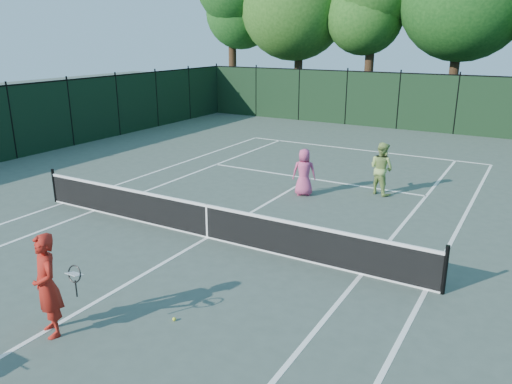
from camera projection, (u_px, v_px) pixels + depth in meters
The scene contains 14 objects.
ground at pixel (208, 238), 12.84m from camera, with size 90.00×90.00×0.00m, color #415046.
sideline_doubles_left at pixel (63, 203), 15.47m from camera, with size 0.10×23.77×0.01m, color white.
sideline_doubles_right at pixel (426, 290), 10.21m from camera, with size 0.10×23.77×0.01m, color white.
sideline_singles_left at pixel (94, 211), 14.81m from camera, with size 0.10×23.77×0.01m, color white.
sideline_singles_right at pixel (362, 274), 10.87m from camera, with size 0.10×23.77×0.01m, color white.
baseline_far at pixel (360, 150), 22.64m from camera, with size 10.97×0.10×0.01m, color white.
service_line_far at pixel (310, 178), 18.12m from camera, with size 8.23×0.10×0.01m, color white.
center_service_line at pixel (208, 238), 12.84m from camera, with size 0.10×12.80×0.01m, color white.
tennis_net at pixel (207, 220), 12.70m from camera, with size 11.69×0.09×1.06m.
fence_far at pixel (398, 102), 27.23m from camera, with size 24.00×0.05×3.00m, color black.
coach at pixel (47, 286), 8.46m from camera, with size 1.10×0.67×1.86m.
player_pink at pixel (304, 172), 16.05m from camera, with size 0.88×0.74×1.53m.
player_green at pixel (381, 168), 16.14m from camera, with size 1.03×0.93×1.72m.
loose_ball_midcourt at pixel (174, 319), 9.10m from camera, with size 0.07×0.07×0.07m, color yellow.
Camera 1 is at (7.06, -9.65, 5.00)m, focal length 35.00 mm.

